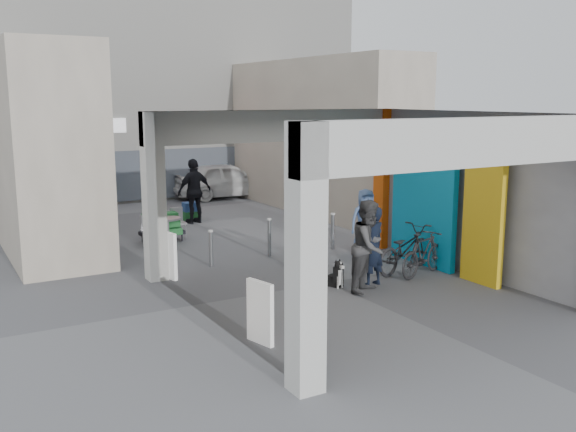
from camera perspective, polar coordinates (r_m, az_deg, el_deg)
ground at (r=13.38m, az=3.58°, el=-5.92°), size 90.00×90.00×0.00m
arcade_canopy at (r=12.57m, az=7.83°, el=3.66°), size 6.40×6.45×6.40m
far_building at (r=25.69m, az=-14.08°, el=10.69°), size 18.00×4.08×8.00m
plaza_bldg_left at (r=18.42m, az=-21.80°, el=5.79°), size 2.00×9.00×5.00m
plaza_bldg_right at (r=21.62m, az=2.66°, el=7.12°), size 2.00×9.00×5.00m
bollard_left at (r=14.60m, az=-6.87°, el=-2.91°), size 0.09×0.09×0.82m
bollard_center at (r=15.43m, az=-1.67°, el=-1.94°), size 0.09×0.09×0.91m
bollard_right at (r=16.19m, az=3.99°, el=-1.38°), size 0.09×0.09×0.90m
advert_board_near at (r=10.05m, az=-2.47°, el=-8.52°), size 0.21×0.55×1.00m
advert_board_far at (r=13.77m, az=-10.57°, el=-3.43°), size 0.20×0.55×1.00m
cafe_set at (r=17.26m, az=-11.22°, el=-1.34°), size 1.38×1.11×0.83m
produce_stand at (r=17.35m, az=-11.14°, el=-1.28°), size 1.12×0.61×0.74m
crate_stack at (r=20.23m, az=-8.66°, el=0.43°), size 0.46×0.36×0.56m
border_collie at (r=13.03m, az=4.37°, el=-5.32°), size 0.22×0.43×0.59m
man_with_dog at (r=13.06m, az=7.51°, el=-2.69°), size 0.67×0.51×1.64m
man_back_turned at (r=12.65m, az=7.22°, el=-2.67°), size 1.12×1.04×1.83m
man_elderly at (r=15.88m, az=6.89°, el=-0.42°), size 0.88×0.70×1.58m
man_crates at (r=19.60m, az=-8.31°, el=2.20°), size 1.23×0.72×1.96m
bicycle_front at (r=14.30m, az=10.34°, el=-2.90°), size 2.04×1.21×1.01m
bicycle_rear at (r=14.05m, az=11.93°, el=-3.31°), size 1.66×0.89×0.96m
white_van at (r=24.55m, az=-5.53°, el=3.22°), size 4.10×1.91×1.36m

